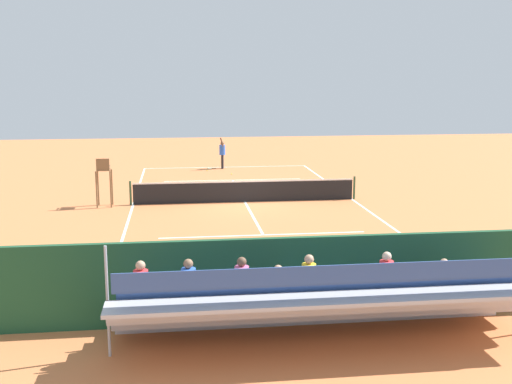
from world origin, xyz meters
The scene contains 12 objects.
ground_plane centered at (0.00, 0.00, 0.00)m, with size 60.00×60.00×0.00m, color #D17542.
court_line_markings centered at (0.00, -0.04, 0.00)m, with size 10.10×22.20×0.01m.
tennis_net centered at (0.00, 0.00, 0.50)m, with size 10.30×0.10×1.07m.
backdrop_wall centered at (0.00, 14.00, 1.00)m, with size 18.00×0.16×2.00m, color #1E4C2D.
bleacher_stand centered at (0.09, 15.33, 0.93)m, with size 9.06×2.40×2.35m.
umpire_chair centered at (6.20, 0.23, 1.31)m, with size 0.67×0.67×2.14m.
courtside_bench centered at (-2.50, 13.27, 0.56)m, with size 1.80×0.40×0.93m.
equipment_bag centered at (-0.36, 13.40, 0.18)m, with size 0.90×0.36×0.36m, color #B22D2D.
tennis_player centered at (0.24, -10.42, 1.02)m, with size 0.41×0.55×1.93m.
tennis_racket centered at (1.00, -10.49, 0.01)m, with size 0.59×0.39×0.03m.
tennis_ball_near centered at (1.23, -9.59, 0.03)m, with size 0.07×0.07×0.07m, color #CCDB33.
tennis_ball_far centered at (-0.10, -8.00, 0.03)m, with size 0.07×0.07×0.07m, color #CCDB33.
Camera 1 is at (3.05, 27.93, 5.71)m, focal length 44.29 mm.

